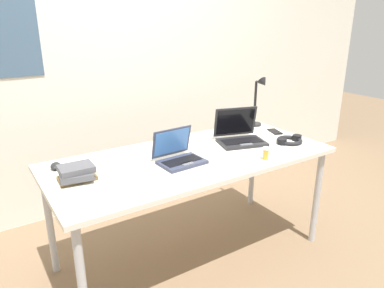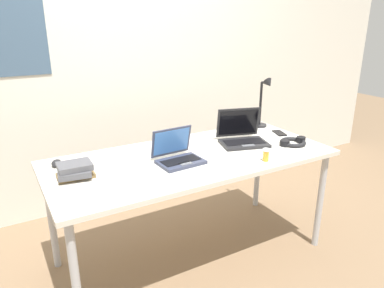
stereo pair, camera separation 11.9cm
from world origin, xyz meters
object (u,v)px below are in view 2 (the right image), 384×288
(headphones, at_px, (293,142))
(book_stack, at_px, (75,171))
(pill_bottle, at_px, (266,155))
(cell_phone, at_px, (279,133))
(laptop_mid_desk, at_px, (242,137))
(desk_lamp, at_px, (263,103))
(computer_mouse, at_px, (56,163))
(laptop_near_mouse, at_px, (178,155))

(headphones, bearing_deg, book_stack, 173.07)
(pill_bottle, bearing_deg, cell_phone, 39.41)
(pill_bottle, bearing_deg, laptop_mid_desk, 77.13)
(desk_lamp, relative_size, cell_phone, 2.94)
(laptop_mid_desk, xyz_separation_m, computer_mouse, (-1.20, 0.21, -0.03))
(computer_mouse, xyz_separation_m, pill_bottle, (1.13, -0.55, 0.02))
(laptop_near_mouse, height_order, computer_mouse, laptop_near_mouse)
(desk_lamp, distance_m, headphones, 0.47)
(desk_lamp, height_order, cell_phone, desk_lamp)
(laptop_mid_desk, distance_m, pill_bottle, 0.35)
(desk_lamp, bearing_deg, book_stack, -170.60)
(computer_mouse, relative_size, book_stack, 0.47)
(laptop_near_mouse, xyz_separation_m, pill_bottle, (0.47, -0.25, -0.00))
(cell_phone, bearing_deg, book_stack, -160.21)
(desk_lamp, xyz_separation_m, computer_mouse, (-1.58, -0.02, -0.18))
(pill_bottle, xyz_separation_m, book_stack, (-1.07, 0.32, 0.00))
(laptop_mid_desk, distance_m, book_stack, 1.15)
(headphones, relative_size, book_stack, 1.05)
(book_stack, bearing_deg, desk_lamp, 9.40)
(laptop_near_mouse, bearing_deg, laptop_mid_desk, 9.20)
(laptop_mid_desk, height_order, computer_mouse, laptop_mid_desk)
(laptop_near_mouse, relative_size, laptop_mid_desk, 0.75)
(computer_mouse, height_order, pill_bottle, pill_bottle)
(desk_lamp, xyz_separation_m, pill_bottle, (-0.45, -0.57, -0.16))
(laptop_mid_desk, height_order, cell_phone, laptop_mid_desk)
(headphones, bearing_deg, desk_lamp, 79.03)
(desk_lamp, bearing_deg, cell_phone, -88.89)
(laptop_mid_desk, xyz_separation_m, book_stack, (-1.15, -0.02, -0.00))
(computer_mouse, bearing_deg, pill_bottle, -8.03)
(desk_lamp, relative_size, laptop_mid_desk, 1.08)
(desk_lamp, bearing_deg, headphones, -100.97)
(book_stack, bearing_deg, computer_mouse, 103.73)
(desk_lamp, relative_size, laptop_near_mouse, 1.44)
(laptop_mid_desk, bearing_deg, laptop_near_mouse, -170.80)
(cell_phone, bearing_deg, pill_bottle, -122.78)
(computer_mouse, bearing_deg, laptop_mid_desk, 8.17)
(laptop_near_mouse, height_order, book_stack, laptop_near_mouse)
(desk_lamp, xyz_separation_m, laptop_mid_desk, (-0.37, -0.23, -0.15))
(desk_lamp, relative_size, pill_bottle, 5.07)
(computer_mouse, xyz_separation_m, headphones, (1.49, -0.41, -0.00))
(cell_phone, bearing_deg, laptop_near_mouse, -154.76)
(laptop_near_mouse, xyz_separation_m, headphones, (0.84, -0.11, -0.03))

